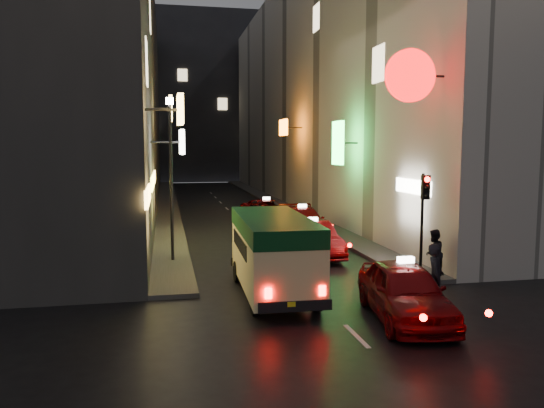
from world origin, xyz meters
TOP-DOWN VIEW (x-y plane):
  - building_left at (-8.00, 33.99)m, footprint 7.38×52.17m
  - building_right at (8.00, 33.99)m, footprint 8.13×52.00m
  - building_far at (0.00, 66.00)m, footprint 30.00×10.00m
  - sidewalk_left at (-4.25, 34.00)m, footprint 1.50×52.00m
  - sidewalk_right at (4.25, 34.00)m, footprint 1.50×52.00m
  - minibus at (-1.25, 7.89)m, footprint 2.15×5.71m
  - taxi_near at (1.68, 4.94)m, footprint 2.98×5.77m
  - taxi_second at (1.52, 13.27)m, footprint 2.31×5.40m
  - taxi_third at (2.34, 18.07)m, footprint 2.64×5.59m
  - taxi_far at (1.55, 23.60)m, footprint 2.70×5.17m
  - pedestrian_crossing at (2.83, 5.48)m, footprint 0.70×0.82m
  - pedestrian_sidewalk at (4.42, 8.50)m, footprint 0.80×0.78m
  - traffic_light at (4.00, 8.47)m, footprint 0.26×0.43m
  - lamp_post at (-4.20, 13.00)m, footprint 0.28×0.28m

SIDE VIEW (x-z plane):
  - sidewalk_left at x=-4.25m, z-range 0.00..0.15m
  - sidewalk_right at x=4.25m, z-range 0.00..0.15m
  - taxi_far at x=1.55m, z-range -0.08..1.65m
  - taxi_second at x=1.52m, z-range -0.08..1.79m
  - taxi_third at x=2.34m, z-range -0.08..1.81m
  - taxi_near at x=1.68m, z-range -0.08..1.84m
  - pedestrian_sidewalk at x=4.42m, z-range 0.15..1.98m
  - pedestrian_crossing at x=2.83m, z-range 0.00..2.13m
  - minibus at x=-1.25m, z-range 0.32..2.76m
  - traffic_light at x=4.00m, z-range 0.94..4.44m
  - lamp_post at x=-4.20m, z-range 0.61..6.84m
  - building_left at x=-8.00m, z-range 0.00..18.00m
  - building_right at x=8.00m, z-range 0.00..18.00m
  - building_far at x=0.00m, z-range 0.00..22.00m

